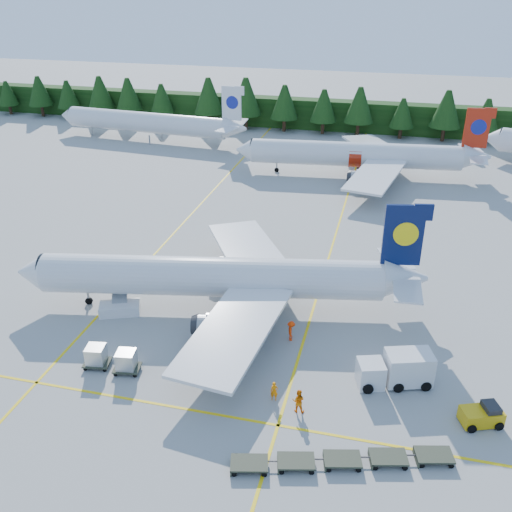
% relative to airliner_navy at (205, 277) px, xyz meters
% --- Properties ---
extents(ground, '(320.00, 320.00, 0.00)m').
position_rel_airliner_navy_xyz_m(ground, '(4.35, -8.36, -3.38)').
color(ground, gray).
rests_on(ground, ground).
extents(taxi_stripe_a, '(0.25, 120.00, 0.01)m').
position_rel_airliner_navy_xyz_m(taxi_stripe_a, '(-9.65, 11.64, -3.37)').
color(taxi_stripe_a, yellow).
rests_on(taxi_stripe_a, ground).
extents(taxi_stripe_b, '(0.25, 120.00, 0.01)m').
position_rel_airliner_navy_xyz_m(taxi_stripe_b, '(10.35, 11.64, -3.37)').
color(taxi_stripe_b, yellow).
rests_on(taxi_stripe_b, ground).
extents(taxi_stripe_cross, '(80.00, 0.25, 0.01)m').
position_rel_airliner_navy_xyz_m(taxi_stripe_cross, '(4.35, -14.36, -3.37)').
color(taxi_stripe_cross, yellow).
rests_on(taxi_stripe_cross, ground).
extents(treeline_hedge, '(220.00, 4.00, 6.00)m').
position_rel_airliner_navy_xyz_m(treeline_hedge, '(4.35, 73.64, -0.38)').
color(treeline_hedge, black).
rests_on(treeline_hedge, ground).
extents(airliner_navy, '(38.28, 31.20, 11.23)m').
position_rel_airliner_navy_xyz_m(airliner_navy, '(0.00, 0.00, 0.00)').
color(airliner_navy, silver).
rests_on(airliner_navy, ground).
extents(airliner_red, '(39.14, 32.06, 11.39)m').
position_rel_airliner_navy_xyz_m(airliner_red, '(9.68, 44.42, 0.05)').
color(airliner_red, silver).
rests_on(airliner_red, ground).
extents(airliner_far_left, '(39.05, 7.01, 11.36)m').
position_rel_airliner_navy_xyz_m(airliner_far_left, '(-32.18, 56.46, 0.18)').
color(airliner_far_left, silver).
rests_on(airliner_far_left, ground).
extents(airstairs, '(4.44, 5.83, 3.45)m').
position_rel_airliner_navy_xyz_m(airstairs, '(-7.88, -2.81, -2.63)').
color(airstairs, silver).
rests_on(airstairs, ground).
extents(service_truck, '(6.25, 3.85, 2.84)m').
position_rel_airliner_navy_xyz_m(service_truck, '(18.39, -7.40, -1.97)').
color(service_truck, white).
rests_on(service_truck, ground).
extents(baggage_tug, '(3.31, 2.53, 1.57)m').
position_rel_airliner_navy_xyz_m(baggage_tug, '(24.80, -10.49, -2.60)').
color(baggage_tug, '#CB9C0B').
rests_on(baggage_tug, ground).
extents(dolly_train, '(14.80, 5.86, 0.15)m').
position_rel_airliner_navy_xyz_m(dolly_train, '(15.32, -16.88, -2.91)').
color(dolly_train, '#323527').
rests_on(dolly_train, ground).
extents(uld_pair, '(5.13, 2.02, 1.64)m').
position_rel_airliner_navy_xyz_m(uld_pair, '(-4.49, -11.22, -2.27)').
color(uld_pair, '#323527').
rests_on(uld_pair, ground).
extents(crew_a, '(0.67, 0.51, 1.64)m').
position_rel_airliner_navy_xyz_m(crew_a, '(9.47, -11.69, -2.56)').
color(crew_a, orange).
rests_on(crew_a, ground).
extents(crew_b, '(1.00, 0.79, 1.99)m').
position_rel_airliner_navy_xyz_m(crew_b, '(11.50, -12.51, -2.38)').
color(crew_b, orange).
rests_on(crew_b, ground).
extents(crew_c, '(0.71, 0.90, 1.93)m').
position_rel_airliner_navy_xyz_m(crew_c, '(9.21, -3.47, -2.41)').
color(crew_c, '#FF3705').
rests_on(crew_c, ground).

